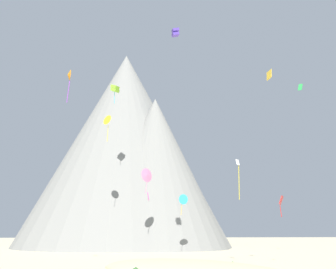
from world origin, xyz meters
The scene contains 13 objects.
bush_far_right centered at (4.61, 19.34, 0.41)m, with size 1.76×1.76×0.82m, color #568442.
rock_massif centered at (-5.09, 76.66, 21.05)m, with size 67.78×67.78×45.03m.
kite_lime_high centered at (-8.45, 54.06, 29.10)m, with size 1.74×1.71×3.59m.
kite_green_high centered at (22.68, 44.40, 27.27)m, with size 0.79×0.66×1.21m.
kite_gold_mid centered at (10.73, 23.93, 22.03)m, with size 0.43×1.21×1.28m.
kite_yellow_mid centered at (-9.40, 49.30, 21.99)m, with size 1.82×1.82×4.57m.
kite_indigo_high centered at (0.57, 34.21, 31.64)m, with size 1.09×1.03×1.22m.
kite_cyan_low centered at (3.46, 50.21, 8.83)m, with size 1.70×0.90×3.48m.
kite_white_low centered at (7.77, 28.63, 10.73)m, with size 0.55×0.53×5.01m.
kite_red_low centered at (12.83, 28.02, 7.26)m, with size 0.94×1.10×2.64m.
kite_orange_mid centered at (-13.16, 26.08, 21.97)m, with size 0.68×1.38×4.14m.
kite_magenta_low centered at (-3.77, 20.94, 7.29)m, with size 0.21×0.79×0.84m.
kite_pink_low centered at (-2.63, 50.55, 12.89)m, with size 2.10×1.87×4.32m.
Camera 1 is at (-6.04, -27.34, 3.94)m, focal length 49.35 mm.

